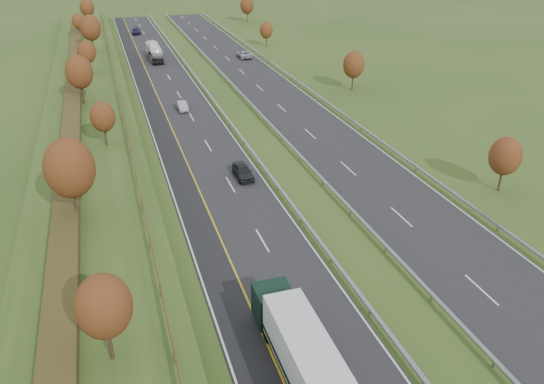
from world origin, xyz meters
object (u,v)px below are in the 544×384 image
Objects in this scene: road_tanker at (155,51)px; car_small_far at (136,31)px; car_oncoming at (244,54)px; box_lorry at (312,372)px; car_dark_near at (243,171)px; car_silver_mid at (182,106)px.

road_tanker is 31.57m from car_small_far.
box_lorry is at bearing 77.31° from car_oncoming.
car_dark_near is 26.46m from car_silver_mid.
box_lorry is 1.45× the size of road_tanker.
car_small_far is 0.95× the size of car_oncoming.
box_lorry is 31.60m from car_dark_near.
car_dark_near is at bearing 74.75° from car_oncoming.
car_small_far is at bearing 89.74° from box_lorry.
car_small_far is (-1.20, 31.53, -1.09)m from road_tanker.
car_oncoming is at bearing -58.05° from car_small_far.
car_dark_near is at bearing -87.74° from road_tanker.
car_silver_mid is (-0.05, -35.87, -1.17)m from road_tanker.
car_silver_mid is (1.73, 57.61, -1.64)m from box_lorry.
road_tanker is at bearing 89.59° from car_silver_mid.
car_dark_near reaches higher than car_silver_mid.
car_small_far is (0.58, 125.01, -1.55)m from box_lorry.
box_lorry is 57.66m from car_silver_mid.
car_dark_near is 1.12× the size of car_silver_mid.
car_dark_near is at bearing -84.50° from car_small_far.
car_small_far is at bearing 92.19° from road_tanker.
road_tanker reaches higher than car_oncoming.
box_lorry reaches higher than car_oncoming.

